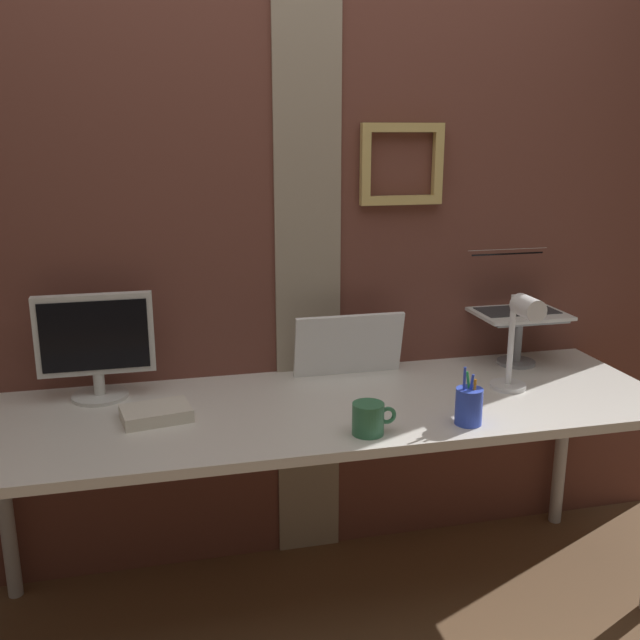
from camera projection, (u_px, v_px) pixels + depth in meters
name	position (u px, v px, depth m)	size (l,w,h in m)	color
ground_plane	(318.00, 617.00, 2.35)	(6.00, 6.00, 0.00)	brown
brick_wall_back	(286.00, 215.00, 2.47)	(3.14, 0.15, 2.55)	brown
desk	(327.00, 422.00, 2.26)	(2.21, 0.69, 0.72)	silver
monitor	(96.00, 341.00, 2.25)	(0.37, 0.18, 0.34)	silver
laptop_stand	(518.00, 331.00, 2.60)	(0.28, 0.22, 0.19)	gray
laptop	(511.00, 295.00, 2.63)	(0.32, 0.29, 0.23)	silver
whiteboard_panel	(349.00, 345.00, 2.48)	(0.39, 0.02, 0.23)	white
desk_lamp	(520.00, 333.00, 2.28)	(0.12, 0.20, 0.34)	white
pen_cup	(469.00, 406.00, 2.08)	(0.08, 0.08, 0.18)	blue
coffee_mug	(369.00, 419.00, 2.01)	(0.13, 0.09, 0.09)	#33724C
paper_clutter_stack	(156.00, 413.00, 2.12)	(0.20, 0.14, 0.04)	silver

